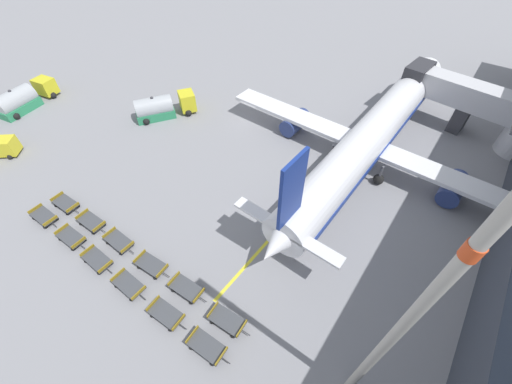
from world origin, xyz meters
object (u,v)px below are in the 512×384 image
airplane (371,136)px  baggage_dolly_row_near_col_c (97,260)px  fuel_tanker_secondary (23,99)px  baggage_dolly_row_near_col_a (44,216)px  baggage_dolly_row_near_col_b (71,237)px  baggage_dolly_row_near_col_f (207,346)px  apron_light_mast (417,311)px  baggage_dolly_row_mid_a_col_f (227,320)px  baggage_dolly_row_mid_a_col_d (151,265)px  baggage_dolly_row_mid_a_col_e (187,288)px  fuel_tanker_primary (162,107)px  baggage_dolly_row_mid_a_col_a (66,204)px  baggage_dolly_row_near_col_d (129,285)px  baggage_dolly_row_mid_a_col_b (91,222)px  baggage_dolly_row_mid_a_col_c (119,241)px  baggage_dolly_row_near_col_e (166,314)px

airplane → baggage_dolly_row_near_col_c: 30.51m
fuel_tanker_secondary → baggage_dolly_row_near_col_a: size_ratio=2.54×
baggage_dolly_row_near_col_b → baggage_dolly_row_near_col_c: size_ratio=1.01×
baggage_dolly_row_near_col_f → apron_light_mast: 15.92m
baggage_dolly_row_mid_a_col_f → airplane: bearing=88.7°
baggage_dolly_row_near_col_b → baggage_dolly_row_mid_a_col_d: size_ratio=0.99×
fuel_tanker_secondary → baggage_dolly_row_mid_a_col_e: (38.40, -6.18, -0.89)m
fuel_tanker_primary → baggage_dolly_row_mid_a_col_e: 26.74m
baggage_dolly_row_near_col_f → baggage_dolly_row_mid_a_col_a: (-20.85, 1.49, 0.00)m
baggage_dolly_row_near_col_d → baggage_dolly_row_near_col_c: bearing=-177.8°
baggage_dolly_row_near_col_d → baggage_dolly_row_near_col_f: (8.39, 0.33, 0.00)m
airplane → baggage_dolly_row_mid_a_col_f: (-0.55, -24.64, -2.79)m
fuel_tanker_secondary → baggage_dolly_row_mid_a_col_b: fuel_tanker_secondary is taller
baggage_dolly_row_mid_a_col_b → baggage_dolly_row_near_col_f: bearing=-5.7°
baggage_dolly_row_near_col_a → baggage_dolly_row_near_col_c: size_ratio=1.01×
baggage_dolly_row_mid_a_col_d → baggage_dolly_row_mid_a_col_c: bearing=-178.0°
baggage_dolly_row_near_col_e → baggage_dolly_row_near_col_d: bearing=-177.5°
baggage_dolly_row_near_col_d → baggage_dolly_row_near_col_f: size_ratio=0.99×
airplane → baggage_dolly_row_mid_a_col_c: (-13.17, -25.08, -2.79)m
fuel_tanker_primary → baggage_dolly_row_mid_a_col_e: bearing=-37.9°
airplane → fuel_tanker_primary: (-25.97, -8.24, -1.90)m
fuel_tanker_primary → baggage_dolly_row_mid_a_col_d: fuel_tanker_primary is taller
baggage_dolly_row_near_col_d → baggage_dolly_row_mid_a_col_e: bearing=33.1°
baggage_dolly_row_near_col_d → baggage_dolly_row_near_col_f: bearing=2.3°
baggage_dolly_row_near_col_d → baggage_dolly_row_near_col_f: same height
fuel_tanker_secondary → baggage_dolly_row_near_col_c: (30.21, -8.96, -0.89)m
baggage_dolly_row_near_col_f → baggage_dolly_row_mid_a_col_d: 8.59m
fuel_tanker_secondary → apron_light_mast: size_ratio=0.41×
baggage_dolly_row_near_col_f → apron_light_mast: size_ratio=0.16×
fuel_tanker_primary → baggage_dolly_row_mid_a_col_c: bearing=-52.8°
baggage_dolly_row_near_col_d → baggage_dolly_row_mid_a_col_e: 4.81m
baggage_dolly_row_near_col_d → baggage_dolly_row_mid_a_col_b: (-8.29, 2.00, 0.00)m
baggage_dolly_row_near_col_d → baggage_dolly_row_near_col_f: 8.40m
baggage_dolly_row_mid_a_col_b → baggage_dolly_row_mid_a_col_c: size_ratio=1.01×
baggage_dolly_row_mid_a_col_c → baggage_dolly_row_near_col_a: bearing=-162.9°
airplane → baggage_dolly_row_mid_a_col_b: (-17.20, -25.27, -2.79)m
baggage_dolly_row_near_col_c → baggage_dolly_row_mid_a_col_c: same height
baggage_dolly_row_near_col_b → baggage_dolly_row_near_col_d: 8.20m
baggage_dolly_row_near_col_d → baggage_dolly_row_mid_a_col_a: same height
baggage_dolly_row_near_col_c → baggage_dolly_row_mid_a_col_c: 2.35m
fuel_tanker_primary → baggage_dolly_row_near_col_f: bearing=-36.3°
baggage_dolly_row_near_col_f → baggage_dolly_row_mid_a_col_a: size_ratio=1.00×
baggage_dolly_row_mid_a_col_a → apron_light_mast: 32.61m
baggage_dolly_row_near_col_d → baggage_dolly_row_mid_a_col_f: (8.36, 2.63, 0.00)m
baggage_dolly_row_mid_a_col_b → baggage_dolly_row_mid_a_col_e: (12.32, 0.62, 0.00)m
baggage_dolly_row_near_col_d → baggage_dolly_row_mid_a_col_c: same height
baggage_dolly_row_mid_a_col_e → baggage_dolly_row_mid_a_col_b: bearing=-177.1°
fuel_tanker_primary → baggage_dolly_row_mid_a_col_b: size_ratio=2.30×
baggage_dolly_row_mid_a_col_a → baggage_dolly_row_mid_a_col_b: (4.17, 0.18, 0.00)m
baggage_dolly_row_mid_a_col_d → baggage_dolly_row_mid_a_col_e: 4.00m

